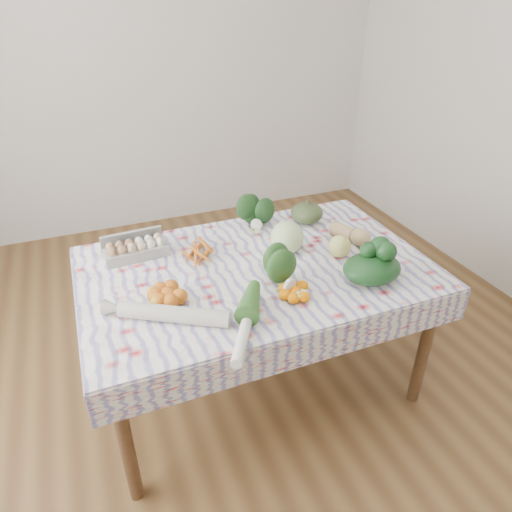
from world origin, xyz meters
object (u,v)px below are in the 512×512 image
dining_table (256,281)px  grapefruit (340,246)px  cabbage (287,237)px  butternut_squash (351,233)px  egg_carton (136,250)px  kabocha_squash (307,213)px

dining_table → grapefruit: size_ratio=14.16×
dining_table → cabbage: cabbage is taller
butternut_squash → grapefruit: (-0.14, -0.11, 0.01)m
butternut_squash → grapefruit: 0.18m
egg_carton → cabbage: (0.72, -0.23, 0.04)m
egg_carton → kabocha_squash: kabocha_squash is taller
cabbage → egg_carton: bearing=162.6°
dining_table → egg_carton: bearing=150.2°
cabbage → grapefruit: bearing=-32.0°
butternut_squash → dining_table: bearing=161.1°
kabocha_squash → grapefruit: 0.40m
grapefruit → dining_table: bearing=171.2°
dining_table → egg_carton: (-0.52, 0.30, 0.12)m
kabocha_squash → cabbage: size_ratio=1.08×
egg_carton → butternut_squash: butternut_squash is taller
kabocha_squash → butternut_squash: bearing=-68.6°
dining_table → grapefruit: grapefruit is taller
cabbage → grapefruit: cabbage is taller
butternut_squash → kabocha_squash: bearing=87.4°
cabbage → butternut_squash: (0.36, -0.02, -0.03)m
cabbage → kabocha_squash: bearing=46.7°
cabbage → butternut_squash: size_ratio=0.75×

